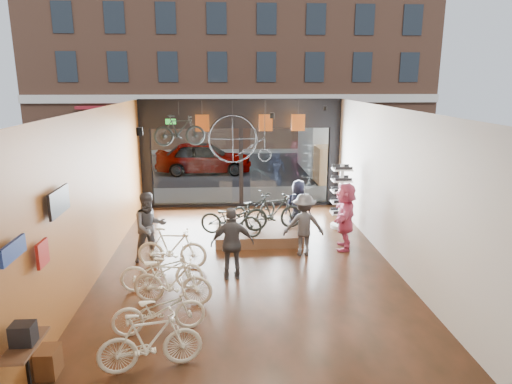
{
  "coord_description": "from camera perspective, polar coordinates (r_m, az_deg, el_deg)",
  "views": [
    {
      "loc": [
        -0.49,
        -9.97,
        4.43
      ],
      "look_at": [
        0.24,
        1.4,
        1.63
      ],
      "focal_mm": 32.0,
      "sensor_mm": 36.0,
      "label": 1
    }
  ],
  "objects": [
    {
      "name": "ground_plane",
      "position": [
        10.93,
        -0.79,
        -10.21
      ],
      "size": [
        7.0,
        12.0,
        0.04
      ],
      "primitive_type": "cube",
      "color": "black",
      "rests_on": "ground"
    },
    {
      "name": "ceiling",
      "position": [
        10.0,
        -0.87,
        10.32
      ],
      "size": [
        7.0,
        12.0,
        0.04
      ],
      "primitive_type": "cube",
      "color": "black",
      "rests_on": "ground"
    },
    {
      "name": "wall_left",
      "position": [
        10.72,
        -19.97,
        -0.67
      ],
      "size": [
        0.04,
        12.0,
        3.8
      ],
      "primitive_type": "cube",
      "color": "#AB6125",
      "rests_on": "ground"
    },
    {
      "name": "wall_right",
      "position": [
        11.04,
        17.74,
        -0.1
      ],
      "size": [
        0.04,
        12.0,
        3.8
      ],
      "primitive_type": "cube",
      "color": "beige",
      "rests_on": "ground"
    },
    {
      "name": "wall_back",
      "position": [
        4.72,
        3.0,
        -18.67
      ],
      "size": [
        7.0,
        0.04,
        3.8
      ],
      "primitive_type": "cube",
      "color": "beige",
      "rests_on": "ground"
    },
    {
      "name": "storefront",
      "position": [
        16.18,
        -1.89,
        4.82
      ],
      "size": [
        7.0,
        0.26,
        3.8
      ],
      "primitive_type": null,
      "color": "black",
      "rests_on": "ground"
    },
    {
      "name": "exit_sign",
      "position": [
        16.02,
        -10.62,
        8.65
      ],
      "size": [
        0.35,
        0.06,
        0.18
      ],
      "primitive_type": "cube",
      "color": "#198C26",
      "rests_on": "storefront"
    },
    {
      "name": "street_road",
      "position": [
        25.37,
        -2.5,
        3.74
      ],
      "size": [
        30.0,
        18.0,
        0.02
      ],
      "primitive_type": "cube",
      "color": "black",
      "rests_on": "ground"
    },
    {
      "name": "sidewalk_near",
      "position": [
        17.73,
        -1.96,
        -0.45
      ],
      "size": [
        30.0,
        2.4,
        0.12
      ],
      "primitive_type": "cube",
      "color": "slate",
      "rests_on": "ground"
    },
    {
      "name": "sidewalk_far",
      "position": [
        29.3,
        -2.67,
        5.24
      ],
      "size": [
        30.0,
        2.0,
        0.12
      ],
      "primitive_type": "cube",
      "color": "slate",
      "rests_on": "ground"
    },
    {
      "name": "opposite_building",
      "position": [
        31.58,
        -2.91,
        18.49
      ],
      "size": [
        26.0,
        5.0,
        14.0
      ],
      "primitive_type": "cube",
      "color": "brown",
      "rests_on": "ground"
    },
    {
      "name": "street_car",
      "position": [
        22.3,
        -6.52,
        4.33
      ],
      "size": [
        4.59,
        1.85,
        1.56
      ],
      "primitive_type": "imported",
      "rotation": [
        0.0,
        0.0,
        1.57
      ],
      "color": "gray",
      "rests_on": "street_road"
    },
    {
      "name": "box_truck",
      "position": [
        21.75,
        9.16,
        5.11
      ],
      "size": [
        2.03,
        6.08,
        2.39
      ],
      "primitive_type": null,
      "color": "silver",
      "rests_on": "street_road"
    },
    {
      "name": "floor_bike_1",
      "position": [
        7.63,
        -13.1,
        -17.7
      ],
      "size": [
        1.69,
        0.8,
        0.98
      ],
      "primitive_type": "imported",
      "rotation": [
        0.0,
        0.0,
        1.79
      ],
      "color": "beige",
      "rests_on": "ground_plane"
    },
    {
      "name": "floor_bike_2",
      "position": [
        8.59,
        -12.05,
        -14.22
      ],
      "size": [
        1.74,
        0.9,
        0.87
      ],
      "primitive_type": "imported",
      "rotation": [
        0.0,
        0.0,
        1.77
      ],
      "color": "beige",
      "rests_on": "ground_plane"
    },
    {
      "name": "floor_bike_3",
      "position": [
        9.5,
        -10.41,
        -10.91
      ],
      "size": [
        1.7,
        0.75,
        0.99
      ],
      "primitive_type": "imported",
      "rotation": [
        0.0,
        0.0,
        1.39
      ],
      "color": "beige",
      "rests_on": "ground_plane"
    },
    {
      "name": "floor_bike_4",
      "position": [
        10.13,
        -11.71,
        -9.56
      ],
      "size": [
        1.8,
        0.77,
        0.92
      ],
      "primitive_type": "imported",
      "rotation": [
        0.0,
        0.0,
        1.66
      ],
      "color": "beige",
      "rests_on": "ground_plane"
    },
    {
      "name": "floor_bike_5",
      "position": [
        11.22,
        -10.46,
        -6.89
      ],
      "size": [
        1.73,
        0.66,
        1.01
      ],
      "primitive_type": "imported",
      "rotation": [
        0.0,
        0.0,
        1.46
      ],
      "color": "beige",
      "rests_on": "ground_plane"
    },
    {
      "name": "display_platform",
      "position": [
        13.14,
        0.22,
        -5.18
      ],
      "size": [
        2.4,
        1.8,
        0.3
      ],
      "primitive_type": "cube",
      "color": "#543323",
      "rests_on": "ground_plane"
    },
    {
      "name": "display_bike_left",
      "position": [
        12.41,
        -3.15,
        -3.4
      ],
      "size": [
        1.86,
        1.17,
        0.92
      ],
      "primitive_type": "imported",
      "rotation": [
        0.0,
        0.0,
        1.22
      ],
      "color": "black",
      "rests_on": "display_platform"
    },
    {
      "name": "display_bike_mid",
      "position": [
        12.84,
        2.26,
        -2.53
      ],
      "size": [
        1.79,
        0.9,
        1.04
      ],
      "primitive_type": "imported",
      "rotation": [
        0.0,
        0.0,
        1.82
      ],
      "color": "black",
      "rests_on": "display_platform"
    },
    {
      "name": "display_bike_right",
      "position": [
        13.58,
        -0.37,
        -1.98
      ],
      "size": [
        1.68,
        1.39,
        0.86
      ],
      "primitive_type": "imported",
      "rotation": [
        0.0,
        0.0,
        2.16
      ],
      "color": "black",
      "rests_on": "display_platform"
    },
    {
      "name": "customer_1",
      "position": [
        11.65,
        -13.15,
        -4.3
      ],
      "size": [
        1.07,
        0.98,
        1.76
      ],
      "primitive_type": "imported",
      "rotation": [
        0.0,
        0.0,
        0.47
      ],
      "color": "#3F3F44",
      "rests_on": "ground_plane"
    },
    {
      "name": "customer_2",
      "position": [
        10.38,
        -2.97,
        -6.44
      ],
      "size": [
        1.01,
        0.47,
        1.68
      ],
      "primitive_type": "imported",
      "rotation": [
        0.0,
        0.0,
        3.2
      ],
      "color": "#3F3F44",
      "rests_on": "ground_plane"
    },
    {
      "name": "customer_3",
      "position": [
        11.79,
        5.99,
        -4.11
      ],
      "size": [
        1.07,
        0.64,
        1.63
      ],
      "primitive_type": "imported",
      "rotation": [
        0.0,
        0.0,
        3.1
      ],
      "color": "#3F3F44",
      "rests_on": "ground_plane"
    },
    {
      "name": "customer_4",
      "position": [
        13.58,
        5.31,
        -1.79
      ],
      "size": [
        0.83,
        0.6,
        1.58
      ],
      "primitive_type": "imported",
      "rotation": [
        0.0,
        0.0,
        3.01
      ],
      "color": "#161C33",
      "rests_on": "ground_plane"
    },
    {
      "name": "customer_5",
      "position": [
        12.39,
        11.08,
        -2.97
      ],
      "size": [
        0.96,
        1.76,
        1.81
      ],
      "primitive_type": "imported",
      "rotation": [
        0.0,
        0.0,
        4.45
      ],
      "color": "#CC4C72",
      "rests_on": "ground_plane"
    },
    {
      "name": "sunglasses_rack",
      "position": [
        14.11,
        10.57,
        -0.57
      ],
      "size": [
        0.7,
        0.63,
        1.96
      ],
      "primitive_type": null,
      "rotation": [
        0.0,
        0.0,
        0.31
      ],
      "color": "white",
      "rests_on": "ground_plane"
    },
    {
      "name": "wall_merch",
      "position": [
        7.75,
        -25.75,
        -11.48
      ],
      "size": [
        0.4,
        2.4,
        2.6
      ],
      "primitive_type": null,
      "color": "navy",
      "rests_on": "wall_left"
    },
    {
      "name": "penny_farthing",
      "position": [
        15.09,
        -1.66,
        6.47
      ],
      "size": [
        2.0,
        0.06,
        1.6
      ],
      "primitive_type": null,
      "color": "black",
      "rests_on": "ceiling"
    },
    {
      "name": "hung_bike",
      "position": [
        14.32,
        -9.56,
        7.61
      ],
      "size": [
        1.64,
        0.73,
        0.95
      ],
      "primitive_type": "imported",
      "rotation": [
        0.0,
        0.0,
        1.76
      ],
      "color": "black",
      "rests_on": "ceiling"
    },
    {
      "name": "jersey_left",
      "position": [
        15.25,
        -6.74,
        8.54
      ],
      "size": [
        0.45,
        0.03,
        0.55
      ],
      "primitive_type": "cube",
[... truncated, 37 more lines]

